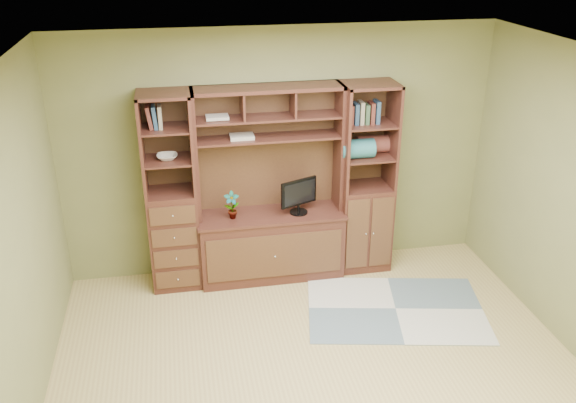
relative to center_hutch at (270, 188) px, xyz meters
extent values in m
cube|color=tan|center=(0.15, -1.73, -1.02)|extent=(4.60, 4.10, 0.04)
cube|color=white|center=(0.15, -1.73, 1.58)|extent=(4.60, 4.10, 0.04)
cube|color=olive|center=(0.15, 0.27, 0.28)|extent=(4.50, 0.04, 2.60)
cube|color=olive|center=(-2.10, -1.73, 0.28)|extent=(0.04, 4.00, 2.60)
cube|color=#442017|center=(0.00, 0.00, 0.00)|extent=(1.54, 0.53, 2.05)
cube|color=#442017|center=(-1.00, 0.04, 0.00)|extent=(0.50, 0.45, 2.05)
cube|color=#442017|center=(1.02, 0.04, 0.00)|extent=(0.55, 0.45, 2.05)
cube|color=#969B9B|center=(1.10, -0.89, -1.02)|extent=(1.91, 1.47, 0.01)
cube|color=black|center=(0.29, -0.03, -0.04)|extent=(0.46, 0.34, 0.51)
imported|color=#B2623C|center=(-0.40, -0.03, -0.15)|extent=(0.15, 0.10, 0.29)
cube|color=#B4AB9A|center=(-0.27, 0.09, 0.53)|extent=(0.24, 0.17, 0.04)
imported|color=silver|center=(-1.01, 0.04, 0.39)|extent=(0.20, 0.20, 0.05)
cube|color=#2B6B71|center=(0.90, -0.01, 0.36)|extent=(0.34, 0.20, 0.20)
cube|color=brown|center=(1.11, 0.12, 0.36)|extent=(0.33, 0.18, 0.18)
camera|label=1|loc=(-0.90, -5.66, 2.43)|focal=38.00mm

